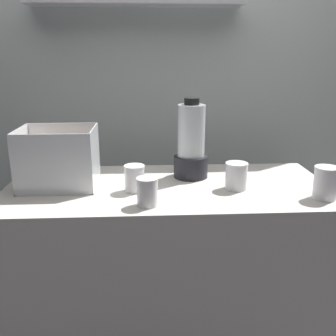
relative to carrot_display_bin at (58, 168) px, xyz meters
name	(u,v)px	position (x,y,z in m)	size (l,w,h in m)	color
counter	(168,276)	(0.47, -0.03, -0.53)	(1.40, 0.64, 0.90)	beige
back_wall_unit	(160,86)	(0.46, 0.74, 0.29)	(2.60, 0.24, 2.50)	silver
carrot_display_bin	(58,168)	(0.00, 0.00, 0.00)	(0.32, 0.26, 0.25)	white
blender_pitcher	(191,145)	(0.58, 0.09, 0.07)	(0.16, 0.16, 0.36)	black
juice_cup_beet_far_left	(135,180)	(0.33, -0.09, -0.03)	(0.09, 0.09, 0.11)	white
juice_cup_carrot_left	(147,193)	(0.38, -0.25, -0.03)	(0.08, 0.08, 0.11)	white
juice_cup_pomegranate_middle	(236,178)	(0.76, -0.09, -0.03)	(0.09, 0.09, 0.11)	white
juice_cup_beet_right	(325,185)	(1.08, -0.22, -0.02)	(0.09, 0.09, 0.13)	white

